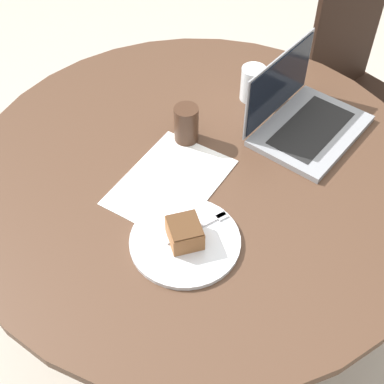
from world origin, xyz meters
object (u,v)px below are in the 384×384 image
Objects in this scene: plate at (185,241)px; coffee_glass at (186,124)px; laptop at (303,119)px; chair at (359,100)px.

plate is 2.38× the size of coffee_glass.
laptop is (-0.29, 0.17, -0.02)m from coffee_glass.
plate is 0.37m from coffee_glass.
laptop is (0.54, 0.17, 0.30)m from chair.
chair is 0.89m from coffee_glass.
coffee_glass is at bearing -43.30° from laptop.
chair is 0.64m from laptop.
coffee_glass is (-0.22, -0.29, 0.05)m from plate.
laptop is at bearing -166.93° from plate.
chair reaches higher than coffee_glass.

